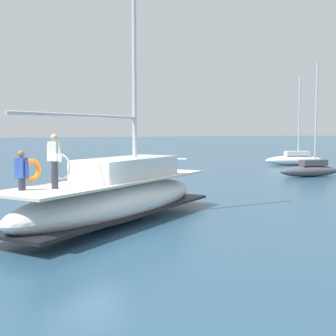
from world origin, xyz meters
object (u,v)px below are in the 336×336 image
at_px(main_sailboat, 117,196).
at_px(moored_catamaran, 311,169).
at_px(mooring_buoy, 150,189).
at_px(moored_sloop_near, 294,159).

bearing_deg(main_sailboat, moored_catamaran, 117.83).
relative_size(moored_catamaran, mooring_buoy, 8.46).
xyz_separation_m(moored_catamaran, mooring_buoy, (2.60, -13.08, -0.35)).
bearing_deg(moored_catamaran, moored_sloop_near, 145.13).
distance_m(moored_catamaran, mooring_buoy, 13.34).
height_order(moored_sloop_near, mooring_buoy, moored_sloop_near).
distance_m(main_sailboat, moored_catamaran, 19.27).
bearing_deg(moored_sloop_near, main_sailboat, -52.72).
height_order(moored_catamaran, mooring_buoy, moored_catamaran).
bearing_deg(moored_sloop_near, moored_catamaran, -34.87).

